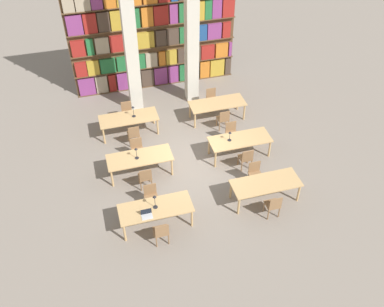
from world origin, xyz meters
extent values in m
plane|color=gray|center=(0.00, 0.00, 0.00)|extent=(40.00, 40.00, 0.00)
cube|color=brown|center=(0.00, 5.50, 2.75)|extent=(6.96, 0.06, 5.50)
cube|color=brown|center=(0.00, 5.50, 0.01)|extent=(6.96, 0.35, 0.03)
cube|color=#84387A|center=(-3.04, 5.47, 0.43)|extent=(0.68, 0.20, 0.80)
cube|color=tan|center=(-2.41, 5.47, 0.43)|extent=(0.49, 0.20, 0.80)
cube|color=maroon|center=(-1.96, 5.47, 0.43)|extent=(0.29, 0.20, 0.80)
cube|color=#84387A|center=(-1.51, 5.47, 0.43)|extent=(0.46, 0.20, 0.80)
cube|color=tan|center=(-0.98, 5.47, 0.43)|extent=(0.51, 0.20, 0.80)
cube|color=#47382D|center=(-0.42, 5.47, 0.43)|extent=(0.54, 0.20, 0.80)
cube|color=#84387A|center=(0.17, 5.47, 0.43)|extent=(0.57, 0.20, 0.80)
cube|color=#84387A|center=(0.74, 5.47, 0.43)|extent=(0.44, 0.20, 0.80)
cube|color=#236B38|center=(1.16, 5.47, 0.43)|extent=(0.26, 0.20, 0.80)
cube|color=navy|center=(1.63, 5.47, 0.43)|extent=(0.59, 0.20, 0.80)
cube|color=orange|center=(2.20, 5.47, 0.43)|extent=(0.44, 0.20, 0.80)
cube|color=#B7932D|center=(2.79, 5.47, 0.43)|extent=(0.65, 0.20, 0.80)
cube|color=#47382D|center=(3.30, 5.47, 0.43)|extent=(0.25, 0.20, 0.80)
cube|color=brown|center=(0.00, 5.50, 0.93)|extent=(6.96, 0.35, 0.03)
cube|color=maroon|center=(-3.15, 5.47, 1.27)|extent=(0.46, 0.20, 0.65)
cube|color=#B7932D|center=(-2.65, 5.47, 1.27)|extent=(0.48, 0.20, 0.65)
cube|color=#236B38|center=(-2.04, 5.47, 1.27)|extent=(0.64, 0.20, 0.65)
cube|color=#236B38|center=(-1.32, 5.47, 1.27)|extent=(0.68, 0.20, 0.65)
cube|color=#236B38|center=(-0.70, 5.47, 1.27)|extent=(0.48, 0.20, 0.65)
cube|color=tan|center=(-0.19, 5.47, 1.27)|extent=(0.49, 0.20, 0.65)
cube|color=orange|center=(0.27, 5.47, 1.27)|extent=(0.28, 0.20, 0.65)
cube|color=#B7932D|center=(0.68, 5.47, 1.27)|extent=(0.46, 0.20, 0.65)
cube|color=#47382D|center=(1.13, 5.47, 1.27)|extent=(0.30, 0.20, 0.65)
cube|color=#47382D|center=(1.66, 5.47, 1.27)|extent=(0.68, 0.20, 0.65)
cube|color=maroon|center=(2.32, 5.47, 1.27)|extent=(0.59, 0.20, 0.65)
cube|color=orange|center=(2.97, 5.47, 1.27)|extent=(0.55, 0.20, 0.65)
cube|color=#84387A|center=(3.37, 5.47, 1.27)|extent=(0.12, 0.20, 0.65)
cube|color=brown|center=(0.00, 5.50, 1.85)|extent=(6.96, 0.35, 0.03)
cube|color=maroon|center=(-3.11, 5.47, 2.21)|extent=(0.54, 0.20, 0.69)
cube|color=#236B38|center=(-2.64, 5.47, 2.21)|extent=(0.27, 0.20, 0.69)
cube|color=tan|center=(-2.16, 5.47, 2.21)|extent=(0.54, 0.20, 0.69)
cube|color=maroon|center=(-1.54, 5.47, 2.21)|extent=(0.60, 0.20, 0.69)
cube|color=tan|center=(-0.98, 5.47, 2.21)|extent=(0.44, 0.20, 0.69)
cube|color=#B7932D|center=(-0.37, 5.47, 2.21)|extent=(0.70, 0.20, 0.69)
cube|color=#47382D|center=(0.28, 5.47, 2.21)|extent=(0.44, 0.20, 0.69)
cube|color=#47382D|center=(0.77, 5.47, 2.21)|extent=(0.50, 0.20, 0.69)
cube|color=#236B38|center=(1.32, 5.47, 2.21)|extent=(0.51, 0.20, 0.69)
cube|color=navy|center=(1.95, 5.47, 2.21)|extent=(0.62, 0.20, 0.69)
cube|color=#84387A|center=(2.60, 5.47, 2.21)|extent=(0.61, 0.20, 0.69)
cube|color=maroon|center=(3.14, 5.47, 2.21)|extent=(0.35, 0.20, 0.69)
cube|color=brown|center=(0.00, 5.50, 2.77)|extent=(6.96, 0.35, 0.03)
cube|color=#84387A|center=(-3.08, 5.47, 3.18)|extent=(0.60, 0.20, 0.79)
cube|color=maroon|center=(-2.49, 5.47, 3.18)|extent=(0.50, 0.20, 0.79)
cube|color=#47382D|center=(-1.97, 5.47, 3.18)|extent=(0.46, 0.20, 0.79)
cube|color=#B7932D|center=(-1.45, 5.47, 3.18)|extent=(0.48, 0.20, 0.79)
cube|color=#236B38|center=(-0.85, 5.47, 3.18)|extent=(0.60, 0.20, 0.79)
cube|color=orange|center=(-0.24, 5.47, 3.18)|extent=(0.46, 0.20, 0.79)
cube|color=maroon|center=(0.31, 5.47, 3.18)|extent=(0.58, 0.20, 0.79)
cube|color=#84387A|center=(0.84, 5.47, 3.18)|extent=(0.32, 0.20, 0.79)
cube|color=#236B38|center=(1.24, 5.47, 3.18)|extent=(0.36, 0.20, 0.79)
cube|color=#B7932D|center=(1.79, 5.47, 3.18)|extent=(0.68, 0.20, 0.79)
cube|color=#236B38|center=(2.30, 5.47, 3.18)|extent=(0.29, 0.20, 0.79)
cube|color=#84387A|center=(2.67, 5.47, 3.18)|extent=(0.40, 0.20, 0.79)
cube|color=maroon|center=(3.17, 5.47, 3.18)|extent=(0.51, 0.20, 0.79)
cube|color=brown|center=(0.00, 5.50, 3.68)|extent=(6.96, 0.35, 0.03)
cube|color=tan|center=(-3.16, 5.47, 4.08)|extent=(0.43, 0.20, 0.76)
cube|color=tan|center=(-2.64, 5.47, 4.08)|extent=(0.55, 0.20, 0.76)
cube|color=beige|center=(-1.19, 3.99, 3.00)|extent=(0.48, 0.48, 6.00)
cube|color=beige|center=(1.19, 3.99, 3.00)|extent=(0.48, 0.48, 6.00)
cube|color=tan|center=(-1.72, -2.35, 0.72)|extent=(2.19, 0.88, 0.04)
cylinder|color=tan|center=(-2.74, -2.71, 0.35)|extent=(0.07, 0.07, 0.70)
cylinder|color=tan|center=(-0.71, -2.71, 0.35)|extent=(0.07, 0.07, 0.70)
cylinder|color=tan|center=(-2.74, -1.99, 0.35)|extent=(0.07, 0.07, 0.70)
cylinder|color=tan|center=(-0.71, -1.99, 0.35)|extent=(0.07, 0.07, 0.70)
cylinder|color=olive|center=(-1.90, -2.84, 0.22)|extent=(0.04, 0.04, 0.43)
cylinder|color=olive|center=(-1.54, -2.84, 0.22)|extent=(0.04, 0.04, 0.43)
cylinder|color=olive|center=(-1.90, -3.18, 0.22)|extent=(0.04, 0.04, 0.43)
cylinder|color=olive|center=(-1.54, -3.18, 0.22)|extent=(0.04, 0.04, 0.43)
cube|color=olive|center=(-1.72, -3.01, 0.45)|extent=(0.42, 0.40, 0.04)
cube|color=olive|center=(-1.72, -3.20, 0.68)|extent=(0.40, 0.03, 0.42)
cylinder|color=olive|center=(-1.54, -1.86, 0.22)|extent=(0.04, 0.04, 0.43)
cylinder|color=olive|center=(-1.90, -1.86, 0.22)|extent=(0.04, 0.04, 0.43)
cylinder|color=olive|center=(-1.54, -1.52, 0.22)|extent=(0.04, 0.04, 0.43)
cylinder|color=olive|center=(-1.90, -1.52, 0.22)|extent=(0.04, 0.04, 0.43)
cube|color=olive|center=(-1.72, -1.69, 0.45)|extent=(0.42, 0.40, 0.04)
cube|color=olive|center=(-1.72, -1.50, 0.68)|extent=(0.40, 0.03, 0.42)
cylinder|color=#232328|center=(-1.72, -2.34, 0.75)|extent=(0.14, 0.14, 0.01)
cylinder|color=#232328|center=(-1.72, -2.34, 0.97)|extent=(0.02, 0.02, 0.42)
cone|color=#232328|center=(-1.72, -2.34, 1.21)|extent=(0.11, 0.11, 0.07)
cube|color=silver|center=(-2.03, -2.63, 0.75)|extent=(0.32, 0.22, 0.01)
cube|color=black|center=(-2.03, -2.52, 0.86)|extent=(0.32, 0.01, 0.20)
cube|color=tan|center=(1.83, -2.28, 0.72)|extent=(2.19, 0.88, 0.04)
cylinder|color=tan|center=(0.81, -2.64, 0.35)|extent=(0.07, 0.07, 0.70)
cylinder|color=tan|center=(2.84, -2.64, 0.35)|extent=(0.07, 0.07, 0.70)
cylinder|color=tan|center=(0.81, -1.92, 0.35)|extent=(0.07, 0.07, 0.70)
cylinder|color=tan|center=(2.84, -1.92, 0.35)|extent=(0.07, 0.07, 0.70)
cylinder|color=olive|center=(1.61, -2.77, 0.22)|extent=(0.04, 0.04, 0.43)
cylinder|color=olive|center=(1.97, -2.77, 0.22)|extent=(0.04, 0.04, 0.43)
cylinder|color=olive|center=(1.61, -3.11, 0.22)|extent=(0.04, 0.04, 0.43)
cylinder|color=olive|center=(1.97, -3.11, 0.22)|extent=(0.04, 0.04, 0.43)
cube|color=olive|center=(1.79, -2.94, 0.45)|extent=(0.42, 0.40, 0.04)
cube|color=olive|center=(1.79, -3.13, 0.68)|extent=(0.40, 0.03, 0.42)
cylinder|color=olive|center=(1.97, -1.79, 0.22)|extent=(0.04, 0.04, 0.43)
cylinder|color=olive|center=(1.61, -1.79, 0.22)|extent=(0.04, 0.04, 0.43)
cylinder|color=olive|center=(1.97, -1.45, 0.22)|extent=(0.04, 0.04, 0.43)
cylinder|color=olive|center=(1.61, -1.45, 0.22)|extent=(0.04, 0.04, 0.43)
cube|color=olive|center=(1.79, -1.62, 0.45)|extent=(0.42, 0.40, 0.04)
cube|color=olive|center=(1.79, -1.44, 0.68)|extent=(0.40, 0.03, 0.42)
cube|color=tan|center=(-1.76, 0.00, 0.72)|extent=(2.19, 0.88, 0.04)
cylinder|color=tan|center=(-2.78, -0.37, 0.35)|extent=(0.07, 0.07, 0.70)
cylinder|color=tan|center=(-0.75, -0.37, 0.35)|extent=(0.07, 0.07, 0.70)
cylinder|color=tan|center=(-2.78, 0.36, 0.35)|extent=(0.07, 0.07, 0.70)
cylinder|color=tan|center=(-0.75, 0.36, 0.35)|extent=(0.07, 0.07, 0.70)
cylinder|color=olive|center=(-1.91, -0.50, 0.22)|extent=(0.04, 0.04, 0.43)
cylinder|color=olive|center=(-1.55, -0.50, 0.22)|extent=(0.04, 0.04, 0.43)
cylinder|color=olive|center=(-1.91, -0.84, 0.22)|extent=(0.04, 0.04, 0.43)
cylinder|color=olive|center=(-1.55, -0.84, 0.22)|extent=(0.04, 0.04, 0.43)
cube|color=olive|center=(-1.73, -0.67, 0.45)|extent=(0.42, 0.40, 0.04)
cube|color=olive|center=(-1.73, -0.85, 0.68)|extent=(0.40, 0.03, 0.42)
cylinder|color=olive|center=(-1.55, 0.49, 0.22)|extent=(0.04, 0.04, 0.43)
cylinder|color=olive|center=(-1.91, 0.49, 0.22)|extent=(0.04, 0.04, 0.43)
cylinder|color=olive|center=(-1.55, 0.83, 0.22)|extent=(0.04, 0.04, 0.43)
cylinder|color=olive|center=(-1.91, 0.83, 0.22)|extent=(0.04, 0.04, 0.43)
cube|color=olive|center=(-1.73, 0.66, 0.45)|extent=(0.42, 0.40, 0.04)
cube|color=olive|center=(-1.73, 0.84, 0.68)|extent=(0.40, 0.03, 0.42)
cylinder|color=#232328|center=(-1.86, -0.03, 0.75)|extent=(0.14, 0.14, 0.01)
cylinder|color=#232328|center=(-1.86, -0.03, 0.94)|extent=(0.02, 0.02, 0.37)
cone|color=#232328|center=(-1.86, -0.03, 1.16)|extent=(0.11, 0.11, 0.07)
cube|color=tan|center=(1.81, -0.03, 0.72)|extent=(2.19, 0.88, 0.04)
cylinder|color=tan|center=(0.80, -0.39, 0.35)|extent=(0.07, 0.07, 0.70)
cylinder|color=tan|center=(2.83, -0.39, 0.35)|extent=(0.07, 0.07, 0.70)
cylinder|color=tan|center=(0.80, 0.33, 0.35)|extent=(0.07, 0.07, 0.70)
cylinder|color=tan|center=(2.83, 0.33, 0.35)|extent=(0.07, 0.07, 0.70)
cylinder|color=olive|center=(1.60, -0.52, 0.22)|extent=(0.04, 0.04, 0.43)
cylinder|color=olive|center=(1.96, -0.52, 0.22)|extent=(0.04, 0.04, 0.43)
cylinder|color=olive|center=(1.60, -0.86, 0.22)|extent=(0.04, 0.04, 0.43)
cylinder|color=olive|center=(1.96, -0.86, 0.22)|extent=(0.04, 0.04, 0.43)
cube|color=olive|center=(1.78, -0.69, 0.45)|extent=(0.42, 0.40, 0.04)
cube|color=olive|center=(1.78, -0.87, 0.68)|extent=(0.40, 0.03, 0.42)
cylinder|color=olive|center=(1.96, 0.46, 0.22)|extent=(0.04, 0.04, 0.43)
cylinder|color=olive|center=(1.60, 0.46, 0.22)|extent=(0.04, 0.04, 0.43)
cylinder|color=olive|center=(1.96, 0.80, 0.22)|extent=(0.04, 0.04, 0.43)
cylinder|color=olive|center=(1.60, 0.80, 0.22)|extent=(0.04, 0.04, 0.43)
cube|color=olive|center=(1.78, 0.63, 0.45)|extent=(0.42, 0.40, 0.04)
cube|color=olive|center=(1.78, 0.82, 0.68)|extent=(0.40, 0.03, 0.42)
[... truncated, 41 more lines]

